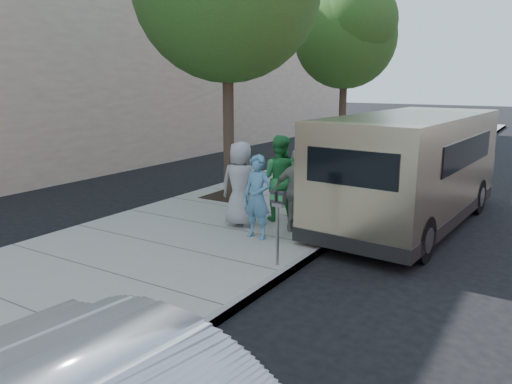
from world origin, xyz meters
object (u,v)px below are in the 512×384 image
at_px(tree_far, 347,32).
at_px(person_green_shirt, 279,178).
at_px(person_gray_shirt, 241,184).
at_px(person_striped_polo, 298,191).
at_px(van, 412,167).
at_px(person_officer, 257,197).
at_px(parking_meter, 278,212).

bearing_deg(tree_far, person_green_shirt, -76.31).
bearing_deg(person_gray_shirt, person_striped_polo, -179.98).
xyz_separation_m(tree_far, van, (4.56, -7.20, -3.59)).
relative_size(person_green_shirt, person_striped_polo, 1.11).
bearing_deg(van, tree_far, 126.29).
height_order(van, person_gray_shirt, van).
xyz_separation_m(van, person_gray_shirt, (-2.86, -2.48, -0.25)).
bearing_deg(person_officer, tree_far, 106.19).
height_order(person_officer, person_striped_polo, person_striped_polo).
xyz_separation_m(parking_meter, person_officer, (-1.06, 1.07, -0.09)).
relative_size(van, person_officer, 4.11).
xyz_separation_m(tree_far, person_striped_polo, (2.90, -9.42, -3.89)).
relative_size(tree_far, person_gray_shirt, 3.63).
xyz_separation_m(tree_far, person_gray_shirt, (1.71, -9.68, -3.84)).
height_order(tree_far, van, tree_far).
relative_size(tree_far, person_green_shirt, 3.48).
relative_size(person_officer, person_striped_polo, 0.97).
height_order(parking_meter, person_officer, person_officer).
bearing_deg(person_officer, parking_meter, -42.68).
height_order(person_gray_shirt, person_striped_polo, person_gray_shirt).
bearing_deg(person_green_shirt, parking_meter, 102.55).
bearing_deg(person_gray_shirt, person_green_shirt, -131.76).
xyz_separation_m(person_officer, person_striped_polo, (0.45, 0.80, 0.02)).
xyz_separation_m(van, person_striped_polo, (-1.66, -2.22, -0.30)).
bearing_deg(tree_far, person_gray_shirt, -80.01).
xyz_separation_m(tree_far, parking_meter, (3.50, -11.29, -3.82)).
distance_m(van, person_officer, 3.70).
distance_m(parking_meter, person_officer, 1.51).
bearing_deg(parking_meter, van, 78.86).
relative_size(van, person_striped_polo, 4.00).
bearing_deg(tree_far, van, -57.63).
distance_m(tree_far, person_gray_shirt, 10.55).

